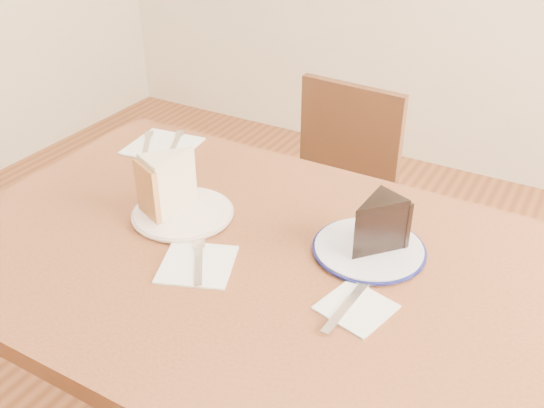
# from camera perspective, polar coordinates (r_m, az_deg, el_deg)

# --- Properties ---
(table) EXTENTS (1.20, 0.80, 0.75)m
(table) POSITION_cam_1_polar(r_m,az_deg,el_deg) (1.23, -2.42, -8.21)
(table) COLOR #492414
(table) RESTS_ON ground
(chair_far) EXTENTS (0.42, 0.42, 0.81)m
(chair_far) POSITION_cam_1_polar(r_m,az_deg,el_deg) (1.89, 5.20, -0.23)
(chair_far) COLOR black
(chair_far) RESTS_ON ground
(plate_cream) EXTENTS (0.20, 0.20, 0.01)m
(plate_cream) POSITION_cam_1_polar(r_m,az_deg,el_deg) (1.29, -8.38, -0.87)
(plate_cream) COLOR white
(plate_cream) RESTS_ON table
(plate_navy) EXTENTS (0.21, 0.21, 0.01)m
(plate_navy) POSITION_cam_1_polar(r_m,az_deg,el_deg) (1.18, 9.10, -4.22)
(plate_navy) COLOR white
(plate_navy) RESTS_ON table
(carrot_cake) EXTENTS (0.11, 0.13, 0.11)m
(carrot_cake) POSITION_cam_1_polar(r_m,az_deg,el_deg) (1.27, -9.29, 1.95)
(carrot_cake) COLOR beige
(carrot_cake) RESTS_ON plate_cream
(chocolate_cake) EXTENTS (0.11, 0.12, 0.09)m
(chocolate_cake) POSITION_cam_1_polar(r_m,az_deg,el_deg) (1.14, 9.52, -2.31)
(chocolate_cake) COLOR black
(chocolate_cake) RESTS_ON plate_navy
(napkin_cream) EXTENTS (0.17, 0.17, 0.00)m
(napkin_cream) POSITION_cam_1_polar(r_m,az_deg,el_deg) (1.14, -7.05, -5.65)
(napkin_cream) COLOR white
(napkin_cream) RESTS_ON table
(napkin_navy) EXTENTS (0.13, 0.13, 0.00)m
(napkin_navy) POSITION_cam_1_polar(r_m,az_deg,el_deg) (1.05, 7.92, -9.60)
(napkin_navy) COLOR white
(napkin_navy) RESTS_ON table
(napkin_spare) EXTENTS (0.18, 0.18, 0.00)m
(napkin_spare) POSITION_cam_1_polar(r_m,az_deg,el_deg) (1.59, -10.26, 5.41)
(napkin_spare) COLOR white
(napkin_spare) RESTS_ON table
(fork_cream) EXTENTS (0.09, 0.12, 0.00)m
(fork_cream) POSITION_cam_1_polar(r_m,az_deg,el_deg) (1.14, -6.91, -5.40)
(fork_cream) COLOR silver
(fork_cream) RESTS_ON napkin_cream
(knife_navy) EXTENTS (0.03, 0.17, 0.00)m
(knife_navy) POSITION_cam_1_polar(r_m,az_deg,el_deg) (1.05, 7.19, -9.32)
(knife_navy) COLOR silver
(knife_navy) RESTS_ON napkin_navy
(fork_spare) EXTENTS (0.07, 0.13, 0.00)m
(fork_spare) POSITION_cam_1_polar(r_m,az_deg,el_deg) (1.59, -9.06, 5.71)
(fork_spare) COLOR silver
(fork_spare) RESTS_ON napkin_spare
(knife_spare) EXTENTS (0.10, 0.14, 0.00)m
(knife_spare) POSITION_cam_1_polar(r_m,az_deg,el_deg) (1.59, -11.71, 5.45)
(knife_spare) COLOR silver
(knife_spare) RESTS_ON napkin_spare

